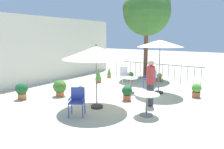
# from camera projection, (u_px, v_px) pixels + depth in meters

# --- Properties ---
(ground_plane) EXTENTS (60.00, 60.00, 0.00)m
(ground_plane) POSITION_uv_depth(u_px,v_px,m) (121.00, 94.00, 9.65)
(ground_plane) COLOR #BDB99E
(villa_facade) EXTENTS (10.74, 0.30, 3.65)m
(villa_facade) POSITION_uv_depth(u_px,v_px,m) (48.00, 50.00, 12.15)
(villa_facade) COLOR silver
(villa_facade) RESTS_ON ground
(terrace_railing) EXTENTS (0.03, 5.60, 1.01)m
(terrace_railing) POSITION_uv_depth(u_px,v_px,m) (154.00, 69.00, 12.39)
(terrace_railing) COLOR black
(terrace_railing) RESTS_ON ground
(shade_tree) EXTENTS (3.01, 2.87, 5.46)m
(shade_tree) POSITION_uv_depth(u_px,v_px,m) (147.00, 12.00, 12.85)
(shade_tree) COLOR brown
(shade_tree) RESTS_ON ground
(patio_umbrella_0) EXTENTS (2.38, 2.38, 2.29)m
(patio_umbrella_0) POSITION_uv_depth(u_px,v_px,m) (96.00, 53.00, 7.41)
(patio_umbrella_0) COLOR #2D2D2D
(patio_umbrella_0) RESTS_ON ground
(patio_umbrella_1) EXTENTS (2.02, 2.02, 2.48)m
(patio_umbrella_1) POSITION_uv_depth(u_px,v_px,m) (160.00, 44.00, 9.33)
(patio_umbrella_1) COLOR #2D2D2D
(patio_umbrella_1) RESTS_ON ground
(cafe_table_0) EXTENTS (0.65, 0.65, 0.71)m
(cafe_table_0) POSITION_uv_depth(u_px,v_px,m) (131.00, 83.00, 9.72)
(cafe_table_0) COLOR white
(cafe_table_0) RESTS_ON ground
(cafe_table_1) EXTENTS (0.82, 0.82, 0.73)m
(cafe_table_1) POSITION_uv_depth(u_px,v_px,m) (147.00, 100.00, 6.91)
(cafe_table_1) COLOR white
(cafe_table_1) RESTS_ON ground
(patio_chair_0) EXTENTS (0.66, 0.66, 0.91)m
(patio_chair_0) POSITION_uv_depth(u_px,v_px,m) (77.00, 99.00, 6.95)
(patio_chair_0) COLOR #303F9B
(patio_chair_0) RESTS_ON ground
(patio_chair_1) EXTENTS (0.51, 0.50, 0.91)m
(patio_chair_1) POSITION_uv_depth(u_px,v_px,m) (150.00, 78.00, 10.68)
(patio_chair_1) COLOR #303F90
(patio_chair_1) RESTS_ON ground
(patio_chair_2) EXTENTS (0.65, 0.65, 0.87)m
(patio_chair_2) POSITION_uv_depth(u_px,v_px,m) (125.00, 74.00, 11.88)
(patio_chair_2) COLOR white
(patio_chair_2) RESTS_ON ground
(potted_plant_0) EXTENTS (0.30, 0.29, 0.51)m
(potted_plant_0) POSITION_uv_depth(u_px,v_px,m) (159.00, 77.00, 12.14)
(potted_plant_0) COLOR #A34A32
(potted_plant_0) RESTS_ON ground
(potted_plant_1) EXTENTS (0.49, 0.49, 0.70)m
(potted_plant_1) POSITION_uv_depth(u_px,v_px,m) (22.00, 90.00, 8.73)
(potted_plant_1) COLOR #BE713E
(potted_plant_1) RESTS_ON ground
(potted_plant_2) EXTENTS (0.58, 0.58, 0.72)m
(potted_plant_2) POSITION_uv_depth(u_px,v_px,m) (60.00, 87.00, 9.19)
(potted_plant_2) COLOR #CB6238
(potted_plant_2) RESTS_ON ground
(potted_plant_3) EXTENTS (0.38, 0.38, 0.79)m
(potted_plant_3) POSITION_uv_depth(u_px,v_px,m) (98.00, 75.00, 11.91)
(potted_plant_3) COLOR #A14B3C
(potted_plant_3) RESTS_ON ground
(potted_plant_4) EXTENTS (0.42, 0.42, 0.62)m
(potted_plant_4) POSITION_uv_depth(u_px,v_px,m) (127.00, 92.00, 8.57)
(potted_plant_4) COLOR #A8553B
(potted_plant_4) RESTS_ON ground
(potted_plant_5) EXTENTS (0.40, 0.40, 0.61)m
(potted_plant_5) POSITION_uv_depth(u_px,v_px,m) (196.00, 90.00, 9.03)
(potted_plant_5) COLOR #B45C3B
(potted_plant_5) RESTS_ON ground
(potted_plant_6) EXTENTS (0.31, 0.31, 0.50)m
(potted_plant_6) POSITION_uv_depth(u_px,v_px,m) (81.00, 91.00, 8.99)
(potted_plant_6) COLOR #AA5437
(potted_plant_6) RESTS_ON ground
(potted_plant_7) EXTENTS (0.33, 0.33, 0.54)m
(potted_plant_7) POSITION_uv_depth(u_px,v_px,m) (131.00, 76.00, 12.33)
(potted_plant_7) COLOR #96473C
(potted_plant_7) RESTS_ON ground
(potted_plant_8) EXTENTS (0.27, 0.27, 0.68)m
(potted_plant_8) POSITION_uv_depth(u_px,v_px,m) (109.00, 72.00, 13.31)
(potted_plant_8) COLOR #C1673A
(potted_plant_8) RESTS_ON ground
(standing_person) EXTENTS (0.43, 0.43, 1.73)m
(standing_person) POSITION_uv_depth(u_px,v_px,m) (151.00, 82.00, 7.83)
(standing_person) COLOR #33333D
(standing_person) RESTS_ON ground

